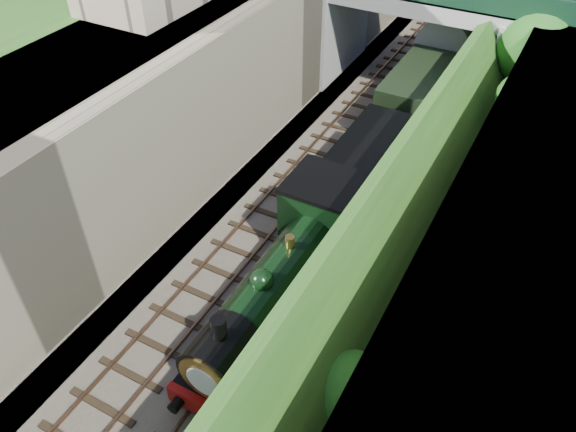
{
  "coord_description": "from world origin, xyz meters",
  "views": [
    {
      "loc": [
        7.44,
        -6.01,
        15.94
      ],
      "look_at": [
        0.0,
        7.73,
        2.5
      ],
      "focal_mm": 35.0,
      "sensor_mm": 36.0,
      "label": 1
    }
  ],
  "objects_px": {
    "locomotive": "(288,278)",
    "road_bridge": "(447,26)",
    "tender": "(369,172)",
    "tree": "(538,53)"
  },
  "relations": [
    {
      "from": "locomotive",
      "to": "road_bridge",
      "type": "bearing_deg",
      "value": 90.79
    },
    {
      "from": "locomotive",
      "to": "tender",
      "type": "distance_m",
      "value": 7.37
    },
    {
      "from": "tree",
      "to": "road_bridge",
      "type": "bearing_deg",
      "value": 151.99
    },
    {
      "from": "road_bridge",
      "to": "locomotive",
      "type": "bearing_deg",
      "value": -89.21
    },
    {
      "from": "locomotive",
      "to": "tree",
      "type": "bearing_deg",
      "value": 73.46
    },
    {
      "from": "tree",
      "to": "locomotive",
      "type": "bearing_deg",
      "value": -106.54
    },
    {
      "from": "locomotive",
      "to": "tender",
      "type": "relative_size",
      "value": 1.7
    },
    {
      "from": "tender",
      "to": "road_bridge",
      "type": "bearing_deg",
      "value": 91.31
    },
    {
      "from": "road_bridge",
      "to": "tree",
      "type": "bearing_deg",
      "value": -28.01
    },
    {
      "from": "tree",
      "to": "tender",
      "type": "xyz_separation_m",
      "value": [
        -4.71,
        -8.51,
        -3.03
      ]
    }
  ]
}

